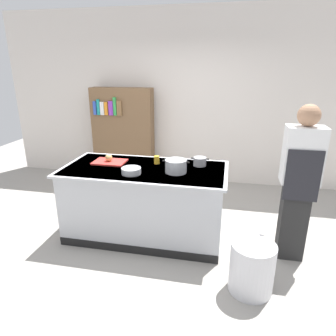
% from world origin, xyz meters
% --- Properties ---
extents(ground_plane, '(10.00, 10.00, 0.00)m').
position_xyz_m(ground_plane, '(0.00, 0.00, 0.00)').
color(ground_plane, '#9E9991').
extents(back_wall, '(6.40, 0.12, 3.00)m').
position_xyz_m(back_wall, '(0.00, 2.10, 1.50)').
color(back_wall, silver).
rests_on(back_wall, ground_plane).
extents(counter_island, '(1.98, 0.98, 0.90)m').
position_xyz_m(counter_island, '(0.00, -0.00, 0.47)').
color(counter_island, '#B7BABF').
rests_on(counter_island, ground_plane).
extents(cutting_board, '(0.40, 0.28, 0.02)m').
position_xyz_m(cutting_board, '(-0.49, 0.11, 0.91)').
color(cutting_board, red).
rests_on(cutting_board, counter_island).
extents(onion, '(0.09, 0.09, 0.09)m').
position_xyz_m(onion, '(-0.50, 0.11, 0.97)').
color(onion, tan).
rests_on(onion, cutting_board).
extents(stock_pot, '(0.31, 0.25, 0.15)m').
position_xyz_m(stock_pot, '(0.40, -0.07, 0.98)').
color(stock_pot, '#B7BABF').
rests_on(stock_pot, counter_island).
extents(sauce_pan, '(0.22, 0.16, 0.10)m').
position_xyz_m(sauce_pan, '(0.64, 0.23, 0.95)').
color(sauce_pan, '#99999E').
rests_on(sauce_pan, counter_island).
extents(mixing_bowl, '(0.22, 0.22, 0.07)m').
position_xyz_m(mixing_bowl, '(-0.09, -0.22, 0.94)').
color(mixing_bowl, '#B7BABF').
rests_on(mixing_bowl, counter_island).
extents(juice_cup, '(0.07, 0.07, 0.10)m').
position_xyz_m(juice_cup, '(0.11, 0.19, 0.95)').
color(juice_cup, yellow).
rests_on(juice_cup, counter_island).
extents(trash_bin, '(0.42, 0.42, 0.51)m').
position_xyz_m(trash_bin, '(1.27, -0.78, 0.25)').
color(trash_bin, silver).
rests_on(trash_bin, ground_plane).
extents(person_chef, '(0.38, 0.25, 1.72)m').
position_xyz_m(person_chef, '(1.72, -0.13, 0.91)').
color(person_chef, '#262626').
rests_on(person_chef, ground_plane).
extents(bookshelf, '(1.10, 0.31, 1.70)m').
position_xyz_m(bookshelf, '(-0.91, 1.80, 0.85)').
color(bookshelf, brown).
rests_on(bookshelf, ground_plane).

